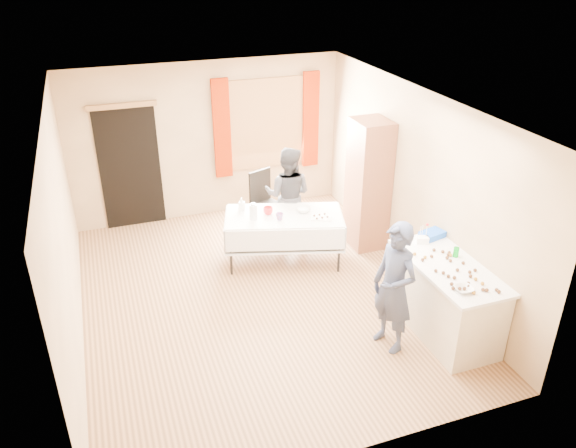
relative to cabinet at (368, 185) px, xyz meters
name	(u,v)px	position (x,y,z in m)	size (l,w,h in m)	color
floor	(259,296)	(-1.99, -0.84, -1.00)	(4.50, 5.50, 0.02)	#9E7047
ceiling	(253,104)	(-1.99, -0.84, 1.62)	(4.50, 5.50, 0.02)	white
wall_back	(208,141)	(-1.99, 1.92, 0.31)	(4.50, 0.02, 2.60)	tan
wall_front	(353,344)	(-1.99, -3.60, 0.31)	(4.50, 0.02, 2.60)	tan
wall_left	(63,237)	(-4.25, -0.84, 0.31)	(0.02, 5.50, 2.60)	tan
wall_right	(416,184)	(0.27, -0.84, 0.31)	(0.02, 5.50, 2.60)	tan
window_frame	(266,124)	(-0.99, 1.88, 0.51)	(1.32, 0.06, 1.52)	olive
window_pane	(267,124)	(-0.99, 1.86, 0.51)	(1.20, 0.02, 1.40)	white
curtain_left	(222,129)	(-1.77, 1.83, 0.51)	(0.28, 0.06, 1.65)	#971E00
curtain_right	(311,120)	(-0.21, 1.83, 0.51)	(0.28, 0.06, 1.65)	#971E00
doorway	(130,168)	(-3.29, 1.89, 0.01)	(0.95, 0.04, 2.00)	black
door_lintel	(122,106)	(-3.29, 1.86, 1.03)	(1.05, 0.06, 0.08)	olive
cabinet	(368,185)	(0.00, 0.00, 0.00)	(0.50, 0.60, 1.99)	brown
counter	(444,298)	(-0.10, -2.27, -0.54)	(0.74, 1.57, 0.91)	beige
party_table	(284,234)	(-1.36, -0.08, -0.55)	(1.87, 1.32, 0.75)	black
chair	(267,214)	(-1.31, 0.92, -0.69)	(0.54, 0.54, 1.01)	black
girl	(394,288)	(-0.84, -2.32, -0.20)	(0.52, 0.66, 1.59)	#252C49
woman	(288,195)	(-1.09, 0.52, -0.23)	(0.94, 0.89, 1.53)	black
soda_can	(456,252)	(0.08, -2.13, -0.02)	(0.07, 0.07, 0.12)	#07991A
mixing_bowl	(464,289)	(-0.26, -2.78, -0.06)	(0.21, 0.21, 0.05)	white
foam_block	(422,240)	(-0.11, -1.70, -0.04)	(0.15, 0.10, 0.08)	white
blue_basket	(432,234)	(0.08, -1.62, -0.04)	(0.30, 0.20, 0.08)	blue
pitcher	(253,212)	(-1.81, -0.06, -0.13)	(0.11, 0.11, 0.22)	silver
cup_red	(268,211)	(-1.57, 0.03, -0.19)	(0.19, 0.19, 0.11)	red
cup_rainbow	(280,217)	(-1.47, -0.20, -0.19)	(0.14, 0.14, 0.10)	red
small_bowl	(303,210)	(-1.06, -0.07, -0.21)	(0.20, 0.20, 0.06)	white
pastry_tray	(321,218)	(-0.91, -0.36, -0.23)	(0.28, 0.20, 0.02)	white
bottle	(242,204)	(-1.88, 0.29, -0.15)	(0.11, 0.12, 0.19)	white
cake_balls	(457,272)	(-0.13, -2.46, -0.06)	(0.50, 1.05, 0.04)	#3F2314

